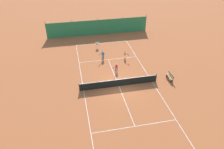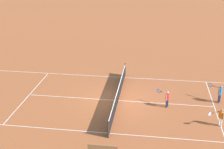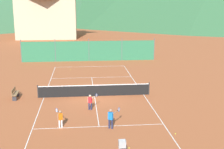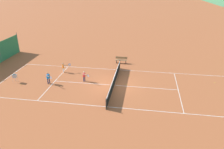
{
  "view_description": "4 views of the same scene",
  "coord_description": "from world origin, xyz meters",
  "px_view_note": "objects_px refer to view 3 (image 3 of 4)",
  "views": [
    {
      "loc": [
        5.01,
        19.84,
        15.11
      ],
      "look_at": [
        0.65,
        -0.79,
        1.2
      ],
      "focal_mm": 35.0,
      "sensor_mm": 36.0,
      "label": 1
    },
    {
      "loc": [
        -18.98,
        -2.28,
        9.82
      ],
      "look_at": [
        1.91,
        0.71,
        1.12
      ],
      "focal_mm": 50.0,
      "sensor_mm": 36.0,
      "label": 2
    },
    {
      "loc": [
        -1.01,
        -24.55,
        7.64
      ],
      "look_at": [
        1.66,
        2.09,
        1.3
      ],
      "focal_mm": 50.0,
      "sensor_mm": 36.0,
      "label": 3
    },
    {
      "loc": [
        19.77,
        2.92,
        10.25
      ],
      "look_at": [
        -0.53,
        -0.31,
        0.96
      ],
      "focal_mm": 35.0,
      "sensor_mm": 36.0,
      "label": 4
    }
  ],
  "objects_px": {
    "alpine_chalet": "(47,10)",
    "player_near_service": "(60,117)",
    "player_near_baseline": "(91,101)",
    "tennis_ball_by_net_right": "(71,69)",
    "tennis_net": "(94,90)",
    "tennis_ball_service_box": "(129,148)",
    "courtside_bench": "(15,93)",
    "player_far_service": "(111,117)",
    "tennis_ball_alley_right": "(91,92)",
    "tennis_ball_alley_left": "(175,134)",
    "ball_hopper": "(122,145)",
    "tennis_ball_near_corner": "(63,92)"
  },
  "relations": [
    {
      "from": "tennis_ball_alley_right",
      "to": "tennis_ball_by_net_right",
      "type": "relative_size",
      "value": 1.0
    },
    {
      "from": "tennis_ball_alley_left",
      "to": "player_near_baseline",
      "type": "bearing_deg",
      "value": 135.17
    },
    {
      "from": "tennis_ball_near_corner",
      "to": "tennis_ball_alley_right",
      "type": "bearing_deg",
      "value": -2.78
    },
    {
      "from": "tennis_ball_service_box",
      "to": "tennis_ball_alley_right",
      "type": "distance_m",
      "value": 10.9
    },
    {
      "from": "player_near_service",
      "to": "tennis_ball_alley_left",
      "type": "relative_size",
      "value": 16.91
    },
    {
      "from": "tennis_ball_by_net_right",
      "to": "courtside_bench",
      "type": "height_order",
      "value": "courtside_bench"
    },
    {
      "from": "player_far_service",
      "to": "courtside_bench",
      "type": "distance_m",
      "value": 9.76
    },
    {
      "from": "player_far_service",
      "to": "tennis_ball_near_corner",
      "type": "height_order",
      "value": "player_far_service"
    },
    {
      "from": "player_near_service",
      "to": "player_far_service",
      "type": "xyz_separation_m",
      "value": [
        3.12,
        -0.47,
        0.08
      ]
    },
    {
      "from": "tennis_ball_by_net_right",
      "to": "tennis_ball_alley_left",
      "type": "bearing_deg",
      "value": -70.18
    },
    {
      "from": "tennis_net",
      "to": "tennis_ball_alley_right",
      "type": "distance_m",
      "value": 1.35
    },
    {
      "from": "tennis_ball_near_corner",
      "to": "tennis_ball_service_box",
      "type": "distance_m",
      "value": 11.62
    },
    {
      "from": "tennis_ball_service_box",
      "to": "tennis_ball_alley_left",
      "type": "bearing_deg",
      "value": 26.74
    },
    {
      "from": "courtside_bench",
      "to": "tennis_ball_alley_right",
      "type": "bearing_deg",
      "value": 11.79
    },
    {
      "from": "tennis_ball_by_net_right",
      "to": "ball_hopper",
      "type": "height_order",
      "value": "ball_hopper"
    },
    {
      "from": "player_near_baseline",
      "to": "tennis_ball_by_net_right",
      "type": "bearing_deg",
      "value": 97.61
    },
    {
      "from": "tennis_ball_near_corner",
      "to": "courtside_bench",
      "type": "bearing_deg",
      "value": -159.52
    },
    {
      "from": "ball_hopper",
      "to": "alpine_chalet",
      "type": "bearing_deg",
      "value": 99.39
    },
    {
      "from": "ball_hopper",
      "to": "tennis_ball_alley_left",
      "type": "bearing_deg",
      "value": 34.44
    },
    {
      "from": "player_near_service",
      "to": "courtside_bench",
      "type": "height_order",
      "value": "player_near_service"
    },
    {
      "from": "tennis_net",
      "to": "player_near_baseline",
      "type": "relative_size",
      "value": 8.08
    },
    {
      "from": "player_far_service",
      "to": "tennis_ball_service_box",
      "type": "height_order",
      "value": "player_far_service"
    },
    {
      "from": "tennis_ball_alley_left",
      "to": "player_far_service",
      "type": "bearing_deg",
      "value": 160.91
    },
    {
      "from": "player_near_service",
      "to": "player_near_baseline",
      "type": "distance_m",
      "value": 3.63
    },
    {
      "from": "tennis_ball_alley_right",
      "to": "courtside_bench",
      "type": "relative_size",
      "value": 0.04
    },
    {
      "from": "tennis_ball_near_corner",
      "to": "player_near_baseline",
      "type": "bearing_deg",
      "value": -64.23
    },
    {
      "from": "courtside_bench",
      "to": "alpine_chalet",
      "type": "xyz_separation_m",
      "value": [
        -1.59,
        43.14,
        5.37
      ]
    },
    {
      "from": "player_near_baseline",
      "to": "courtside_bench",
      "type": "bearing_deg",
      "value": 151.49
    },
    {
      "from": "tennis_net",
      "to": "courtside_bench",
      "type": "distance_m",
      "value": 6.34
    },
    {
      "from": "tennis_ball_alley_left",
      "to": "alpine_chalet",
      "type": "bearing_deg",
      "value": 103.55
    },
    {
      "from": "ball_hopper",
      "to": "alpine_chalet",
      "type": "height_order",
      "value": "alpine_chalet"
    },
    {
      "from": "player_near_baseline",
      "to": "tennis_ball_service_box",
      "type": "relative_size",
      "value": 17.22
    },
    {
      "from": "tennis_net",
      "to": "tennis_ball_service_box",
      "type": "height_order",
      "value": "tennis_net"
    },
    {
      "from": "player_near_baseline",
      "to": "alpine_chalet",
      "type": "distance_m",
      "value": 47.25
    },
    {
      "from": "tennis_ball_near_corner",
      "to": "alpine_chalet",
      "type": "distance_m",
      "value": 42.49
    },
    {
      "from": "courtside_bench",
      "to": "tennis_ball_service_box",
      "type": "bearing_deg",
      "value": -50.8
    },
    {
      "from": "alpine_chalet",
      "to": "player_near_service",
      "type": "bearing_deg",
      "value": -83.61
    },
    {
      "from": "tennis_ball_alley_left",
      "to": "tennis_ball_by_net_right",
      "type": "distance_m",
      "value": 19.56
    },
    {
      "from": "player_near_service",
      "to": "player_far_service",
      "type": "bearing_deg",
      "value": -8.64
    },
    {
      "from": "tennis_ball_near_corner",
      "to": "tennis_ball_alley_right",
      "type": "height_order",
      "value": "same"
    },
    {
      "from": "tennis_ball_alley_left",
      "to": "alpine_chalet",
      "type": "xyz_separation_m",
      "value": [
        -12.32,
        51.14,
        5.79
      ]
    },
    {
      "from": "player_near_service",
      "to": "tennis_ball_near_corner",
      "type": "height_order",
      "value": "player_near_service"
    },
    {
      "from": "tennis_ball_service_box",
      "to": "courtside_bench",
      "type": "bearing_deg",
      "value": 129.2
    },
    {
      "from": "tennis_ball_alley_right",
      "to": "alpine_chalet",
      "type": "bearing_deg",
      "value": 100.36
    },
    {
      "from": "player_far_service",
      "to": "tennis_ball_by_net_right",
      "type": "height_order",
      "value": "player_far_service"
    },
    {
      "from": "player_near_baseline",
      "to": "tennis_ball_service_box",
      "type": "distance_m",
      "value": 6.58
    },
    {
      "from": "ball_hopper",
      "to": "courtside_bench",
      "type": "height_order",
      "value": "ball_hopper"
    },
    {
      "from": "tennis_ball_service_box",
      "to": "tennis_ball_by_net_right",
      "type": "xyz_separation_m",
      "value": [
        -3.65,
        19.9,
        0.0
      ]
    },
    {
      "from": "tennis_ball_by_net_right",
      "to": "alpine_chalet",
      "type": "height_order",
      "value": "alpine_chalet"
    },
    {
      "from": "ball_hopper",
      "to": "tennis_ball_near_corner",
      "type": "bearing_deg",
      "value": 106.86
    }
  ]
}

